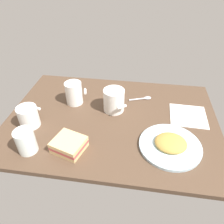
{
  "coord_description": "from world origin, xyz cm",
  "views": [
    {
      "loc": [
        -10.32,
        70.25,
        61.19
      ],
      "look_at": [
        0.0,
        0.0,
        5.0
      ],
      "focal_mm": 34.12,
      "sensor_mm": 36.0,
      "label": 1
    }
  ],
  "objects": [
    {
      "name": "paper_napkin",
      "position": [
        -32.89,
        -5.77,
        2.15
      ],
      "size": [
        15.91,
        15.91,
        0.3
      ],
      "primitive_type": "cube",
      "rotation": [
        0.0,
        0.0,
        -0.03
      ],
      "color": "white",
      "rests_on": "tabletop"
    },
    {
      "name": "coffee_mug_milky",
      "position": [
        -0.34,
        -5.66,
        7.29
      ],
      "size": [
        10.38,
        11.42,
        10.31
      ],
      "color": "white",
      "rests_on": "tabletop"
    },
    {
      "name": "spoon",
      "position": [
        -13.23,
        -16.11,
        2.38
      ],
      "size": [
        10.96,
        5.26,
        0.8
      ],
      "color": "silver",
      "rests_on": "tabletop"
    },
    {
      "name": "coffee_mug_spare",
      "position": [
        18.99,
        -8.58,
        7.38
      ],
      "size": [
        9.91,
        7.68,
        10.49
      ],
      "color": "white",
      "rests_on": "tabletop"
    },
    {
      "name": "tabletop",
      "position": [
        0.0,
        0.0,
        1.0
      ],
      "size": [
        90.0,
        64.0,
        2.0
      ],
      "primitive_type": "cube",
      "color": "#4C3828",
      "rests_on": "ground"
    },
    {
      "name": "coffee_mug_black",
      "position": [
        32.65,
        9.75,
        6.63
      ],
      "size": [
        8.03,
        10.31,
        8.99
      ],
      "color": "white",
      "rests_on": "tabletop"
    },
    {
      "name": "sandwich_main",
      "position": [
        12.82,
        20.11,
        4.2
      ],
      "size": [
        13.25,
        12.54,
        4.4
      ],
      "color": "#DBB77A",
      "rests_on": "tabletop"
    },
    {
      "name": "plate_of_food",
      "position": [
        -23.75,
        13.8,
        3.25
      ],
      "size": [
        22.93,
        22.93,
        4.0
      ],
      "color": "silver",
      "rests_on": "tabletop"
    },
    {
      "name": "glass_of_milk",
      "position": [
        27.39,
        22.82,
        6.07
      ],
      "size": [
        6.94,
        6.94,
        9.18
      ],
      "color": "silver",
      "rests_on": "tabletop"
    }
  ]
}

